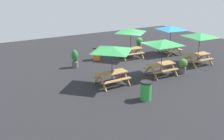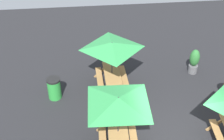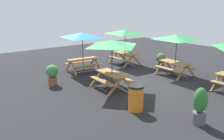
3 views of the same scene
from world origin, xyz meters
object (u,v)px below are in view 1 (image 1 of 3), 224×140
Objects in this scene: picnic_table_0 at (112,52)px; potted_plant_1 at (183,65)px; trash_bin_orange at (96,53)px; potted_plant_2 at (139,42)px; picnic_table_4 at (171,30)px; picnic_table_3 at (200,37)px; potted_plant_0 at (75,58)px; picnic_table_2 at (162,45)px; trash_bin_green at (146,91)px; picnic_table_1 at (131,33)px.

picnic_table_0 reaches higher than potted_plant_1.
potted_plant_2 is at bearing -167.24° from trash_bin_orange.
trash_bin_orange is (6.02, -1.50, -1.49)m from picnic_table_4.
picnic_table_4 is (-0.19, -3.13, 0.00)m from picnic_table_3.
picnic_table_4 is 2.23× the size of potted_plant_0.
potted_plant_0 is at bearing -22.36° from picnic_table_3.
picnic_table_3 is at bearing -179.04° from picnic_table_0.
picnic_table_2 is at bearing 112.40° from trash_bin_orange.
picnic_table_0 is at bearing -0.01° from picnic_table_2.
potted_plant_2 reaches higher than trash_bin_orange.
trash_bin_orange is at bearing -107.31° from picnic_table_0.
potted_plant_1 is (-4.44, -1.89, 0.04)m from trash_bin_green.
picnic_table_1 reaches higher than potted_plant_1.
potted_plant_1 is at bearing -156.90° from trash_bin_green.
picnic_table_4 is at bearing 175.57° from potted_plant_0.
trash_bin_orange is at bearing -14.50° from picnic_table_1.
picnic_table_2 reaches higher than potted_plant_0.
potted_plant_0 reaches higher than potted_plant_2.
potted_plant_2 is at bearing -134.15° from picnic_table_1.
potted_plant_1 is at bearing 122.56° from trash_bin_orange.
picnic_table_0 is at bearing -59.37° from picnic_table_4.
picnic_table_2 is 3.78m from picnic_table_3.
picnic_table_3 is 1.00× the size of picnic_table_4.
picnic_table_4 is at bearing 165.99° from trash_bin_orange.
picnic_table_2 is at bearing 88.55° from picnic_table_1.
trash_bin_green is 0.96× the size of potted_plant_2.
picnic_table_0 is at bearing 99.53° from potted_plant_0.
picnic_table_0 is 2.30× the size of potted_plant_2.
picnic_table_0 reaches higher than potted_plant_2.
picnic_table_4 reaches higher than trash_bin_green.
trash_bin_orange is (5.83, -4.63, -1.49)m from picnic_table_3.
picnic_table_2 is 4.11m from trash_bin_green.
picnic_table_3 is 5.97m from potted_plant_2.
potted_plant_2 is (-6.86, -1.95, -0.06)m from potted_plant_0.
picnic_table_1 and picnic_table_2 have the same top height.
picnic_table_2 is (-3.50, 0.16, 0.00)m from picnic_table_0.
potted_plant_2 is at bearing -100.75° from potted_plant_1.
potted_plant_1 is (2.51, 4.00, -1.45)m from picnic_table_4.
picnic_table_1 is at bearing -45.56° from picnic_table_3.
picnic_table_1 is 2.30× the size of potted_plant_2.
picnic_table_1 and picnic_table_3 have the same top height.
picnic_table_0 is 2.38× the size of trash_bin_green.
trash_bin_green is at bearing -43.30° from picnic_table_4.
picnic_table_3 is 7.59m from trash_bin_orange.
trash_bin_green is 1.00× the size of trash_bin_orange.
picnic_table_3 is 2.88× the size of trash_bin_green.
picnic_table_4 is 4.94m from potted_plant_1.
picnic_table_0 is 0.83× the size of picnic_table_3.
potted_plant_1 is (-4.94, 0.64, -1.45)m from picnic_table_0.
picnic_table_1 is 3.29m from potted_plant_2.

